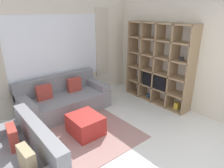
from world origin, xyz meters
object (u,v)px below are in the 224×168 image
Objects in this scene: shelving_unit at (159,65)px; ottoman at (86,125)px; couch_side at (18,165)px; couch_main at (64,100)px.

ottoman is (-2.33, -0.08, -0.82)m from shelving_unit.
shelving_unit is 3.17× the size of ottoman.
couch_side is 1.45m from ottoman.
couch_main is at bearing 83.32° from ottoman.
shelving_unit is 2.47m from ottoman.
couch_main is 1.16m from ottoman.
couch_main is at bearing 135.63° from couch_side.
shelving_unit is 3.82m from couch_side.
couch_side is 2.54× the size of ottoman.
couch_side is at bearing -163.44° from ottoman.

